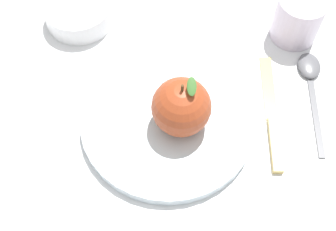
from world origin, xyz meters
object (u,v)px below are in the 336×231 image
dinner_plate (168,119)px  cup (298,17)px  apple (182,107)px  spoon (311,77)px  knife (273,121)px  side_bowl (78,11)px

dinner_plate → cup: bearing=38.5°
apple → spoon: (0.20, 0.08, -0.05)m
apple → cup: 0.25m
dinner_plate → cup: 0.26m
dinner_plate → knife: bearing=-0.7°
apple → spoon: apple is taller
dinner_plate → knife: size_ratio=1.26×
cup → apple: bearing=-137.3°
dinner_plate → knife: (0.15, -0.00, -0.01)m
side_bowl → knife: side_bowl is taller
apple → side_bowl: apple is taller
dinner_plate → knife: 0.15m
knife → dinner_plate: bearing=179.3°
side_bowl → knife: bearing=-34.1°
apple → dinner_plate: bearing=153.9°
dinner_plate → side_bowl: side_bowl is taller
dinner_plate → spoon: 0.23m
dinner_plate → knife: dinner_plate is taller
side_bowl → cup: (0.34, -0.03, 0.02)m
dinner_plate → cup: (0.20, 0.16, 0.03)m
cup → spoon: size_ratio=0.42×
apple → side_bowl: size_ratio=0.85×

